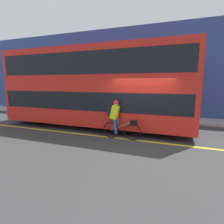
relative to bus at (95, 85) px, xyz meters
name	(u,v)px	position (x,y,z in m)	size (l,w,h in m)	color
ground_plane	(140,140)	(2.68, -1.41, -2.20)	(80.00, 80.00, 0.00)	#38383A
road_center_line	(140,141)	(2.68, -1.49, -2.20)	(50.00, 0.14, 0.01)	yellow
sidewalk_curb	(153,118)	(2.68, 3.07, -2.15)	(60.00, 1.78, 0.11)	#A8A399
building_facade	(157,72)	(2.68, 4.11, 0.85)	(60.00, 0.30, 6.10)	#33478C
bus	(95,85)	(0.00, 0.00, 0.00)	(9.65, 2.53, 4.00)	black
cyclist_on_bike	(118,118)	(1.75, -1.54, -1.33)	(1.63, 0.32, 1.62)	black
street_sign_post	(179,97)	(4.17, 2.97, -0.72)	(0.36, 0.09, 2.45)	#59595B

